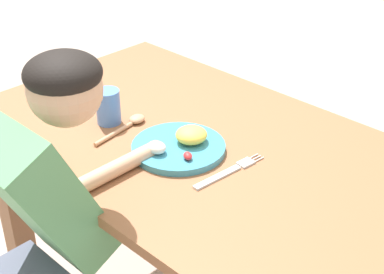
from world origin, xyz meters
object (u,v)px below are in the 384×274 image
Objects in this scene: drinking_cup at (108,107)px; person at (49,264)px; plate at (180,145)px; fork at (228,172)px; spoon at (130,124)px.

person is (0.22, -0.37, -0.20)m from drinking_cup.
drinking_cup reaches higher than plate.
drinking_cup is 0.09× the size of person.
fork is at bearing 65.44° from person.
spoon is (-0.19, -0.01, -0.01)m from plate.
drinking_cup is at bearing 121.02° from person.
fork is 0.35m from spoon.
spoon is at bearing -177.43° from plate.
drinking_cup is at bearing -172.74° from plate.
person reaches higher than spoon.
plate is 1.10× the size of fork.
plate is 0.23× the size of person.
person is at bearing -94.05° from plate.
plate is 0.43m from person.
spoon is at bearing 112.41° from person.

